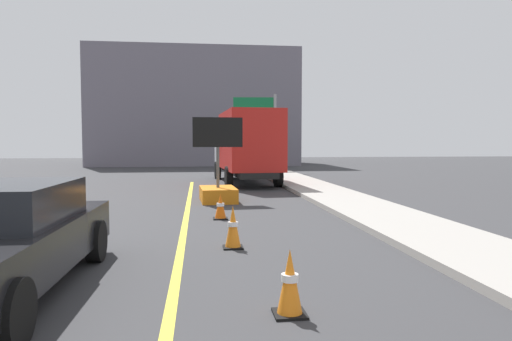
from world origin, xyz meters
TOP-DOWN VIEW (x-y plane):
  - arrow_board_trailer at (0.94, 16.60)m, footprint 1.60×1.86m
  - box_truck at (2.51, 23.15)m, footprint 2.71×7.64m
  - highway_guide_sign at (4.47, 31.60)m, footprint 2.78×0.38m
  - far_building_block at (0.03, 43.16)m, footprint 16.96×9.78m
  - traffic_cone_mid_lane at (1.31, 6.58)m, footprint 0.36×0.36m
  - traffic_cone_far_lane at (0.93, 9.91)m, footprint 0.36×0.36m
  - traffic_cone_curbside at (0.85, 13.11)m, footprint 0.36×0.36m

SIDE VIEW (x-z plane):
  - traffic_cone_curbside at x=0.85m, z-range -0.01..0.63m
  - traffic_cone_mid_lane at x=1.31m, z-range -0.01..0.73m
  - traffic_cone_far_lane at x=0.93m, z-range -0.01..0.76m
  - arrow_board_trailer at x=0.94m, z-range -0.87..1.83m
  - box_truck at x=2.51m, z-range 0.15..3.41m
  - highway_guide_sign at x=4.47m, z-range 0.92..5.92m
  - far_building_block at x=0.03m, z-range 0.00..9.51m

